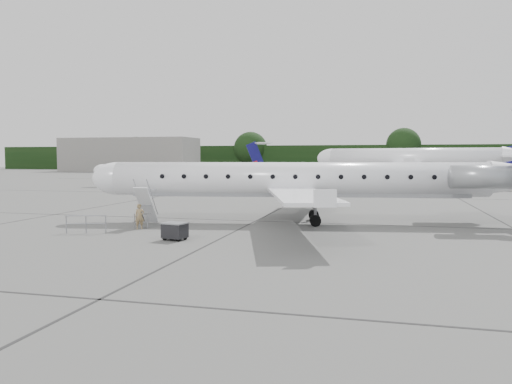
% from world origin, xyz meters
% --- Properties ---
extents(ground, '(320.00, 320.00, 0.00)m').
position_xyz_m(ground, '(0.00, 0.00, 0.00)').
color(ground, '#5C5C5A').
rests_on(ground, ground).
extents(treeline, '(260.00, 4.00, 8.00)m').
position_xyz_m(treeline, '(0.00, 130.00, 4.00)').
color(treeline, black).
rests_on(treeline, ground).
extents(terminal_building, '(40.00, 14.00, 10.00)m').
position_xyz_m(terminal_building, '(-70.00, 110.00, 5.00)').
color(terminal_building, slate).
rests_on(terminal_building, ground).
extents(main_regional_jet, '(34.03, 26.97, 7.89)m').
position_xyz_m(main_regional_jet, '(-1.53, 5.91, 3.95)').
color(main_regional_jet, white).
rests_on(main_regional_jet, ground).
extents(airstair, '(1.23, 2.46, 2.47)m').
position_xyz_m(airstair, '(-10.41, 2.06, 1.24)').
color(airstair, white).
rests_on(airstair, ground).
extents(passenger, '(0.66, 0.60, 1.51)m').
position_xyz_m(passenger, '(-10.19, 0.75, 0.76)').
color(passenger, '#8D744D').
rests_on(passenger, ground).
extents(safety_railing, '(2.13, 0.70, 1.00)m').
position_xyz_m(safety_railing, '(-12.35, -1.49, 0.50)').
color(safety_railing, gray).
rests_on(safety_railing, ground).
extents(baggage_cart, '(1.28, 1.11, 0.97)m').
position_xyz_m(baggage_cart, '(-6.56, -2.41, 0.49)').
color(baggage_cart, black).
rests_on(baggage_cart, ground).
extents(bg_narrowbody, '(34.83, 27.61, 11.30)m').
position_xyz_m(bg_narrowbody, '(8.05, 53.04, 5.65)').
color(bg_narrowbody, white).
rests_on(bg_narrowbody, ground).
extents(bg_regional_left, '(29.84, 25.91, 6.55)m').
position_xyz_m(bg_regional_left, '(-26.24, 41.92, 3.28)').
color(bg_regional_left, white).
rests_on(bg_regional_left, ground).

